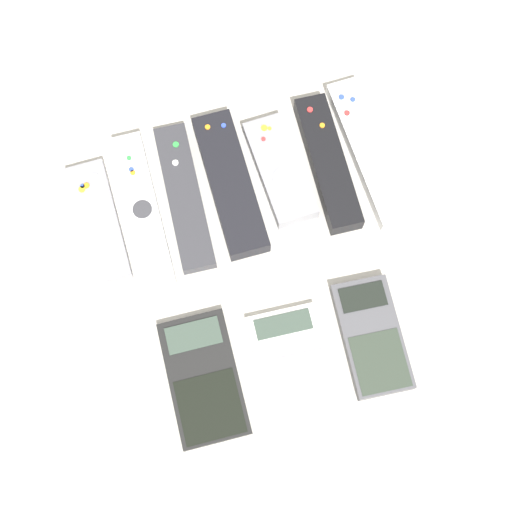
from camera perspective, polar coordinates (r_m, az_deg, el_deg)
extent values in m
plane|color=beige|center=(0.92, 0.52, -2.02)|extent=(3.00, 3.00, 0.00)
cube|color=gray|center=(0.96, -12.53, 2.63)|extent=(0.06, 0.17, 0.02)
cylinder|color=silver|center=(0.97, -12.76, 6.25)|extent=(0.01, 0.01, 0.00)
cylinder|color=yellow|center=(0.97, -13.76, 5.21)|extent=(0.01, 0.01, 0.00)
cylinder|color=orange|center=(0.97, -13.42, 5.51)|extent=(0.01, 0.01, 0.00)
cylinder|color=blue|center=(0.97, -13.71, 5.44)|extent=(0.01, 0.01, 0.00)
cube|color=silver|center=(0.95, -9.01, 3.60)|extent=(0.04, 0.22, 0.03)
cylinder|color=#38383D|center=(0.93, -9.09, 3.72)|extent=(0.03, 0.03, 0.00)
cylinder|color=silver|center=(0.97, -10.77, 8.12)|extent=(0.01, 0.01, 0.00)
cylinder|color=green|center=(0.97, -10.13, 7.72)|extent=(0.01, 0.01, 0.00)
cylinder|color=orange|center=(0.96, -9.83, 6.59)|extent=(0.01, 0.01, 0.00)
cylinder|color=blue|center=(0.96, -9.94, 6.82)|extent=(0.01, 0.01, 0.00)
cube|color=#333338|center=(0.95, -5.76, 4.73)|extent=(0.05, 0.21, 0.02)
cylinder|color=silver|center=(0.96, -6.47, 7.42)|extent=(0.01, 0.01, 0.00)
cylinder|color=green|center=(0.98, -6.43, 8.86)|extent=(0.01, 0.01, 0.00)
cube|color=black|center=(0.95, -2.08, 5.80)|extent=(0.05, 0.20, 0.03)
cylinder|color=orange|center=(0.97, -3.89, 10.25)|extent=(0.01, 0.01, 0.00)
cylinder|color=blue|center=(0.97, -2.61, 10.39)|extent=(0.01, 0.01, 0.00)
cube|color=gray|center=(0.96, 1.92, 6.88)|extent=(0.06, 0.16, 0.02)
cylinder|color=silver|center=(0.94, 2.30, 6.27)|extent=(0.03, 0.03, 0.00)
cylinder|color=yellow|center=(0.98, 1.10, 10.17)|extent=(0.01, 0.01, 0.00)
cylinder|color=yellow|center=(0.98, 0.66, 10.21)|extent=(0.01, 0.01, 0.00)
cylinder|color=red|center=(0.97, 0.60, 9.34)|extent=(0.01, 0.01, 0.00)
cube|color=black|center=(0.97, 5.76, 7.42)|extent=(0.05, 0.20, 0.03)
cylinder|color=orange|center=(0.98, 5.32, 10.36)|extent=(0.01, 0.01, 0.00)
cylinder|color=red|center=(0.99, 4.34, 11.60)|extent=(0.01, 0.01, 0.00)
cube|color=white|center=(0.99, 9.07, 8.25)|extent=(0.06, 0.22, 0.02)
cylinder|color=silver|center=(0.97, 9.30, 8.22)|extent=(0.03, 0.03, 0.00)
cylinder|color=blue|center=(1.01, 6.85, 12.51)|extent=(0.01, 0.01, 0.00)
cylinder|color=blue|center=(1.01, 7.76, 12.30)|extent=(0.01, 0.01, 0.00)
cylinder|color=red|center=(1.00, 7.29, 11.28)|extent=(0.01, 0.01, 0.00)
cube|color=black|center=(0.89, -4.22, -9.72)|extent=(0.09, 0.16, 0.01)
cube|color=#38473D|center=(0.89, -5.02, -6.35)|extent=(0.07, 0.04, 0.00)
cube|color=black|center=(0.88, -3.71, -11.95)|extent=(0.08, 0.08, 0.00)
cube|color=silver|center=(0.89, 2.81, -8.08)|extent=(0.09, 0.13, 0.01)
cube|color=#38473D|center=(0.89, 2.19, -5.48)|extent=(0.07, 0.03, 0.00)
cube|color=#B28B9F|center=(0.88, 3.27, -9.76)|extent=(0.08, 0.06, 0.00)
cube|color=#4C4C51|center=(0.90, 9.26, -6.38)|extent=(0.08, 0.15, 0.02)
cube|color=black|center=(0.90, 8.55, -3.26)|extent=(0.06, 0.04, 0.00)
cube|color=#2F392E|center=(0.89, 9.89, -8.32)|extent=(0.07, 0.08, 0.00)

